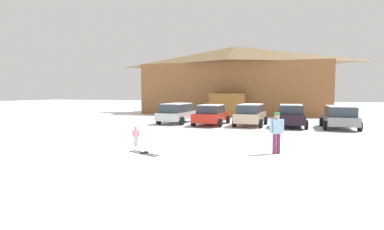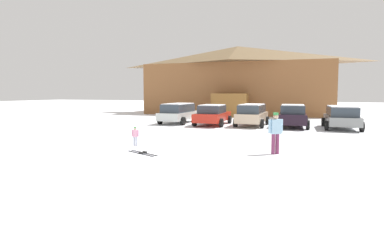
{
  "view_description": "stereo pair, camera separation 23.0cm",
  "coord_description": "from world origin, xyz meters",
  "px_view_note": "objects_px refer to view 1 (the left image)",
  "views": [
    {
      "loc": [
        4.53,
        -9.16,
        2.44
      ],
      "look_at": [
        -0.65,
        6.08,
        1.26
      ],
      "focal_mm": 28.0,
      "sensor_mm": 36.0,
      "label": 1
    },
    {
      "loc": [
        4.75,
        -9.09,
        2.44
      ],
      "look_at": [
        -0.65,
        6.08,
        1.26
      ],
      "focal_mm": 28.0,
      "sensor_mm": 36.0,
      "label": 2
    }
  ],
  "objects_px": {
    "parked_silver_wagon": "(177,112)",
    "parked_black_sedan": "(291,115)",
    "skier_adult_in_blue_parka": "(277,131)",
    "ski_lodge": "(235,80)",
    "parked_red_sedan": "(211,114)",
    "skier_child_in_pink_snowsuit": "(136,135)",
    "parked_beige_suv": "(251,114)",
    "pair_of_skis": "(144,153)",
    "parked_grey_wagon": "(339,116)"
  },
  "relations": [
    {
      "from": "parked_beige_suv",
      "to": "ski_lodge",
      "type": "bearing_deg",
      "value": 105.75
    },
    {
      "from": "ski_lodge",
      "to": "parked_beige_suv",
      "type": "xyz_separation_m",
      "value": [
        3.66,
        -12.99,
        -3.14
      ]
    },
    {
      "from": "parked_grey_wagon",
      "to": "skier_child_in_pink_snowsuit",
      "type": "relative_size",
      "value": 4.77
    },
    {
      "from": "parked_silver_wagon",
      "to": "parked_beige_suv",
      "type": "height_order",
      "value": "parked_beige_suv"
    },
    {
      "from": "parked_red_sedan",
      "to": "pair_of_skis",
      "type": "distance_m",
      "value": 11.54
    },
    {
      "from": "parked_silver_wagon",
      "to": "parked_black_sedan",
      "type": "relative_size",
      "value": 1.04
    },
    {
      "from": "pair_of_skis",
      "to": "skier_adult_in_blue_parka",
      "type": "bearing_deg",
      "value": 18.5
    },
    {
      "from": "parked_black_sedan",
      "to": "parked_grey_wagon",
      "type": "bearing_deg",
      "value": -1.04
    },
    {
      "from": "parked_grey_wagon",
      "to": "parked_black_sedan",
      "type": "bearing_deg",
      "value": 178.96
    },
    {
      "from": "parked_beige_suv",
      "to": "skier_adult_in_blue_parka",
      "type": "relative_size",
      "value": 2.56
    },
    {
      "from": "parked_silver_wagon",
      "to": "parked_beige_suv",
      "type": "bearing_deg",
      "value": -1.1
    },
    {
      "from": "parked_black_sedan",
      "to": "skier_adult_in_blue_parka",
      "type": "bearing_deg",
      "value": -92.58
    },
    {
      "from": "parked_black_sedan",
      "to": "skier_child_in_pink_snowsuit",
      "type": "xyz_separation_m",
      "value": [
        -6.66,
        -10.64,
        -0.32
      ]
    },
    {
      "from": "parked_silver_wagon",
      "to": "ski_lodge",
      "type": "bearing_deg",
      "value": 79.9
    },
    {
      "from": "parked_black_sedan",
      "to": "parked_red_sedan",
      "type": "bearing_deg",
      "value": -175.07
    },
    {
      "from": "ski_lodge",
      "to": "skier_child_in_pink_snowsuit",
      "type": "height_order",
      "value": "ski_lodge"
    },
    {
      "from": "parked_beige_suv",
      "to": "pair_of_skis",
      "type": "height_order",
      "value": "parked_beige_suv"
    },
    {
      "from": "ski_lodge",
      "to": "parked_silver_wagon",
      "type": "distance_m",
      "value": 13.45
    },
    {
      "from": "skier_adult_in_blue_parka",
      "to": "ski_lodge",
      "type": "bearing_deg",
      "value": 104.7
    },
    {
      "from": "ski_lodge",
      "to": "skier_adult_in_blue_parka",
      "type": "distance_m",
      "value": 24.09
    },
    {
      "from": "parked_black_sedan",
      "to": "parked_silver_wagon",
      "type": "bearing_deg",
      "value": -179.54
    },
    {
      "from": "parked_black_sedan",
      "to": "skier_adult_in_blue_parka",
      "type": "height_order",
      "value": "skier_adult_in_blue_parka"
    },
    {
      "from": "parked_grey_wagon",
      "to": "pair_of_skis",
      "type": "distance_m",
      "value": 14.81
    },
    {
      "from": "pair_of_skis",
      "to": "parked_silver_wagon",
      "type": "bearing_deg",
      "value": 105.37
    },
    {
      "from": "parked_red_sedan",
      "to": "skier_child_in_pink_snowsuit",
      "type": "bearing_deg",
      "value": -94.74
    },
    {
      "from": "parked_black_sedan",
      "to": "pair_of_skis",
      "type": "bearing_deg",
      "value": -114.76
    },
    {
      "from": "parked_black_sedan",
      "to": "pair_of_skis",
      "type": "distance_m",
      "value": 13.25
    },
    {
      "from": "ski_lodge",
      "to": "skier_child_in_pink_snowsuit",
      "type": "relative_size",
      "value": 24.07
    },
    {
      "from": "parked_grey_wagon",
      "to": "skier_adult_in_blue_parka",
      "type": "height_order",
      "value": "skier_adult_in_blue_parka"
    },
    {
      "from": "parked_black_sedan",
      "to": "parked_grey_wagon",
      "type": "distance_m",
      "value": 3.16
    },
    {
      "from": "parked_silver_wagon",
      "to": "skier_adult_in_blue_parka",
      "type": "xyz_separation_m",
      "value": [
        8.36,
        -10.24,
        0.07
      ]
    },
    {
      "from": "parked_grey_wagon",
      "to": "parked_red_sedan",
      "type": "bearing_deg",
      "value": -177.16
    },
    {
      "from": "parked_silver_wagon",
      "to": "parked_black_sedan",
      "type": "height_order",
      "value": "parked_black_sedan"
    },
    {
      "from": "ski_lodge",
      "to": "parked_beige_suv",
      "type": "relative_size",
      "value": 5.03
    },
    {
      "from": "ski_lodge",
      "to": "parked_black_sedan",
      "type": "height_order",
      "value": "ski_lodge"
    },
    {
      "from": "ski_lodge",
      "to": "parked_black_sedan",
      "type": "distance_m",
      "value": 14.72
    },
    {
      "from": "parked_black_sedan",
      "to": "skier_adult_in_blue_parka",
      "type": "relative_size",
      "value": 2.68
    },
    {
      "from": "parked_red_sedan",
      "to": "skier_adult_in_blue_parka",
      "type": "distance_m",
      "value": 11.18
    },
    {
      "from": "ski_lodge",
      "to": "parked_black_sedan",
      "type": "bearing_deg",
      "value": -62.98
    },
    {
      "from": "parked_black_sedan",
      "to": "parked_grey_wagon",
      "type": "height_order",
      "value": "parked_black_sedan"
    },
    {
      "from": "parked_red_sedan",
      "to": "skier_adult_in_blue_parka",
      "type": "relative_size",
      "value": 2.78
    },
    {
      "from": "parked_black_sedan",
      "to": "skier_adult_in_blue_parka",
      "type": "distance_m",
      "value": 10.32
    },
    {
      "from": "ski_lodge",
      "to": "skier_child_in_pink_snowsuit",
      "type": "xyz_separation_m",
      "value": [
        -0.13,
        -23.44,
        -3.52
      ]
    },
    {
      "from": "pair_of_skis",
      "to": "skier_child_in_pink_snowsuit",
      "type": "bearing_deg",
      "value": 129.21
    },
    {
      "from": "skier_adult_in_blue_parka",
      "to": "pair_of_skis",
      "type": "bearing_deg",
      "value": -161.5
    },
    {
      "from": "parked_red_sedan",
      "to": "parked_beige_suv",
      "type": "distance_m",
      "value": 2.97
    },
    {
      "from": "ski_lodge",
      "to": "parked_silver_wagon",
      "type": "bearing_deg",
      "value": -100.1
    },
    {
      "from": "parked_black_sedan",
      "to": "ski_lodge",
      "type": "bearing_deg",
      "value": 117.02
    },
    {
      "from": "parked_beige_suv",
      "to": "pair_of_skis",
      "type": "xyz_separation_m",
      "value": [
        -2.67,
        -11.83,
        -0.86
      ]
    },
    {
      "from": "parked_silver_wagon",
      "to": "parked_beige_suv",
      "type": "relative_size",
      "value": 1.08
    }
  ]
}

